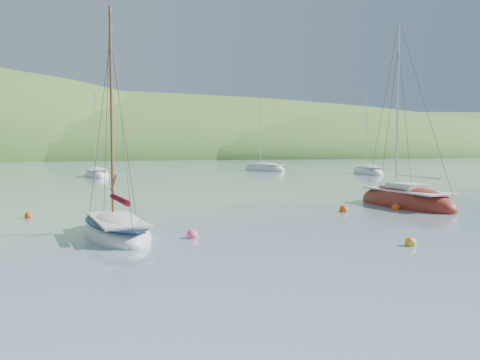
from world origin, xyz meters
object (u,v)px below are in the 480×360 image
object	(u,v)px
sloop_red	(406,203)
distant_sloop_a	(97,175)
distant_sloop_b	(265,169)
daysailer_white	(117,230)
distant_sloop_d	(368,173)

from	to	relation	value
sloop_red	distant_sloop_a	xyz separation A→B (m)	(-15.75, 39.35, -0.04)
distant_sloop_b	distant_sloop_a	bearing A→B (deg)	177.11
daysailer_white	sloop_red	xyz separation A→B (m)	(18.50, 5.13, 0.00)
distant_sloop_a	distant_sloop_b	bearing A→B (deg)	14.97
sloop_red	distant_sloop_b	distance (m)	47.59
daysailer_white	distant_sloop_a	bearing A→B (deg)	82.67
daysailer_white	distant_sloop_a	size ratio (longest dim) A/B	0.93
daysailer_white	distant_sloop_b	xyz separation A→B (m)	(27.94, 51.78, -0.04)
daysailer_white	distant_sloop_a	xyz separation A→B (m)	(2.76, 44.48, -0.04)
daysailer_white	distant_sloop_d	size ratio (longest dim) A/B	0.88
daysailer_white	sloop_red	world-z (taller)	sloop_red
distant_sloop_a	distant_sloop_d	size ratio (longest dim) A/B	0.94
distant_sloop_d	sloop_red	bearing A→B (deg)	-105.27
distant_sloop_a	daysailer_white	bearing A→B (deg)	-94.74
daysailer_white	sloop_red	bearing A→B (deg)	11.70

